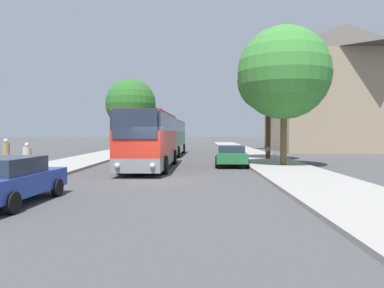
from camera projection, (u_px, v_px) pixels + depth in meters
ground_plane at (160, 179)px, 18.04m from camera, size 300.00×300.00×0.00m
sidewalk_left at (16, 177)px, 18.17m from camera, size 4.00×120.00×0.15m
sidewalk_right at (306, 177)px, 17.91m from camera, size 4.00×120.00×0.15m
building_right_background at (346, 87)px, 45.94m from camera, size 17.30×14.61×15.55m
bus_front at (151, 139)px, 23.03m from camera, size 2.82×10.71×3.39m
bus_middle at (169, 137)px, 36.22m from camera, size 2.96×11.05×3.36m
parked_car_left_curb at (7, 180)px, 11.64m from camera, size 2.30×4.69×1.47m
parked_car_right_near at (231, 155)px, 24.46m from camera, size 2.23×4.06×1.37m
pedestrian_waiting_near at (6, 156)px, 18.97m from camera, size 0.36×0.36×1.77m
pedestrian_waiting_far at (27, 161)px, 16.52m from camera, size 0.36×0.36×1.64m
tree_left_near at (138, 112)px, 51.17m from camera, size 5.35×5.35×7.50m
tree_left_far at (131, 104)px, 42.95m from camera, size 5.74×5.74×8.22m
tree_right_near at (268, 81)px, 29.57m from camera, size 4.94×4.94×8.65m
tree_right_mid at (284, 73)px, 23.79m from camera, size 5.92×5.92×8.84m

